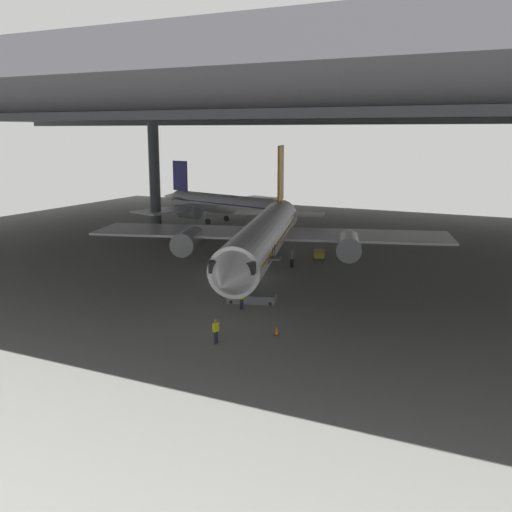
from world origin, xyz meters
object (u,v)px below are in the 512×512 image
Objects in this scene: crew_worker_by_stairs at (242,298)px; baggage_tug at (319,254)px; traffic_cone_orange at (276,331)px; airplane_main at (264,237)px; crew_worker_near_nose at (216,330)px; airplane_distant at (224,204)px; boarding_stairs at (253,294)px.

crew_worker_by_stairs is 0.68× the size of baggage_tug.
crew_worker_by_stairs reaches higher than baggage_tug.
crew_worker_by_stairs is at bearing 139.63° from traffic_cone_orange.
airplane_main is 64.27× the size of traffic_cone_orange.
airplane_main is at bearing 118.25° from traffic_cone_orange.
crew_worker_near_nose is 4.51m from traffic_cone_orange.
crew_worker_by_stairs is at bearing -86.78° from baggage_tug.
airplane_distant is at bearing 141.93° from baggage_tug.
crew_worker_by_stairs is (-2.06, 7.60, -0.03)m from crew_worker_near_nose.
airplane_main reaches higher than crew_worker_by_stairs.
boarding_stairs is at bearing 93.07° from crew_worker_by_stairs.
boarding_stairs is (3.85, -10.19, -2.84)m from airplane_main.
baggage_tug is at bearing -38.07° from airplane_distant.
traffic_cone_orange is 0.24× the size of baggage_tug.
baggage_tug reaches higher than traffic_cone_orange.
airplane_distant is (-22.70, 35.54, 2.29)m from boarding_stairs.
airplane_distant reaches higher than crew_worker_near_nose.
airplane_main is at bearing -108.44° from baggage_tug.
airplane_distant reaches higher than traffic_cone_orange.
crew_worker_near_nose is 28.54m from baggage_tug.
crew_worker_near_nose is 51.73m from airplane_distant.
crew_worker_near_nose is at bearing -77.45° from boarding_stairs.
airplane_distant is 50.33m from traffic_cone_orange.
crew_worker_by_stairs is (3.96, -12.36, -2.62)m from airplane_main.
crew_worker_by_stairs is at bearing 105.15° from crew_worker_near_nose.
traffic_cone_orange is at bearing -40.37° from crew_worker_by_stairs.
airplane_main is 19.08m from traffic_cone_orange.
crew_worker_near_nose is at bearing -83.51° from baggage_tug.
crew_worker_near_nose is at bearing -61.23° from airplane_distant.
traffic_cone_orange is at bearing -56.48° from airplane_distant.
airplane_main reaches higher than baggage_tug.
traffic_cone_orange is 25.68m from baggage_tug.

